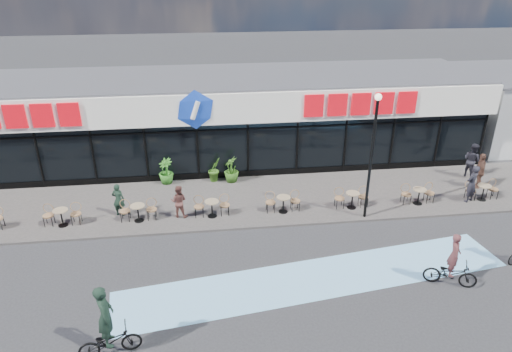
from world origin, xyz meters
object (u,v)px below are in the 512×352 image
Objects in this scene: potted_plant_mid at (215,169)px; pedestrian_b at (472,160)px; patron_left at (118,200)px; cyclist_a at (451,269)px; potted_plant_right at (231,169)px; pedestrian_a at (480,171)px; potted_plant_left at (166,171)px; patron_right at (179,201)px; pedestrian_c at (472,184)px; lamp_post at (372,147)px.

pedestrian_b is (12.93, -1.10, 0.28)m from potted_plant_mid.
patron_left is 13.33m from cyclist_a.
pedestrian_a is (11.82, -2.10, 0.23)m from potted_plant_right.
potted_plant_left is at bearing -108.23° from patron_left.
patron_right is 14.34m from pedestrian_a.
pedestrian_b is at bearing -4.06° from potted_plant_left.
pedestrian_a is at bearing -162.62° from patron_right.
pedestrian_c reaches higher than potted_plant_mid.
pedestrian_c reaches higher than patron_right.
lamp_post is 4.17× the size of potted_plant_right.
patron_right is 10.88m from cyclist_a.
potted_plant_mid is at bearing 145.00° from lamp_post.
patron_left is at bearing -151.38° from potted_plant_right.
potted_plant_left is (-8.65, 4.38, -2.56)m from lamp_post.
potted_plant_left is 1.05× the size of potted_plant_mid.
potted_plant_mid is 0.69× the size of pedestrian_c.
potted_plant_mid is 0.84× the size of patron_right.
patron_right is at bearing -77.78° from potted_plant_left.
cyclist_a reaches higher than patron_left.
pedestrian_a is (6.38, 2.07, -2.32)m from lamp_post.
potted_plant_left is 2.39m from potted_plant_mid.
patron_left is 1.02× the size of patron_right.
lamp_post is 7.31m from potted_plant_right.
pedestrian_c is at bearing 54.82° from cyclist_a.
potted_plant_left is 0.99× the size of potted_plant_right.
pedestrian_a is 1.77m from pedestrian_c.
patron_right is at bearing 78.76° from pedestrian_b.
lamp_post is 2.69× the size of cyclist_a.
potted_plant_right is 0.74× the size of pedestrian_a.
pedestrian_b is 1.01× the size of pedestrian_c.
potted_plant_left is 0.64× the size of cyclist_a.
pedestrian_a reaches higher than potted_plant_mid.
cyclist_a is (6.81, -8.83, -0.09)m from potted_plant_right.
potted_plant_mid is 12.02m from pedestrian_c.
patron_right reaches higher than potted_plant_left.
patron_left is at bearing -70.47° from pedestrian_a.
pedestrian_b reaches higher than pedestrian_a.
patron_right is at bearing -30.13° from pedestrian_c.
patron_left is at bearing 3.64° from patron_right.
potted_plant_right reaches higher than potted_plant_mid.
patron_right is at bearing -127.96° from potted_plant_right.
potted_plant_left is 0.73× the size of pedestrian_a.
potted_plant_right is at bearing 142.52° from lamp_post.
lamp_post is 7.10m from pedestrian_a.
lamp_post reaches higher than potted_plant_right.
cyclist_a reaches higher than potted_plant_left.
patron_right is (-2.48, -3.18, 0.08)m from potted_plant_right.
patron_left is 0.83× the size of pedestrian_b.
lamp_post reaches higher than cyclist_a.
potted_plant_mid is at bearing -131.36° from patron_left.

